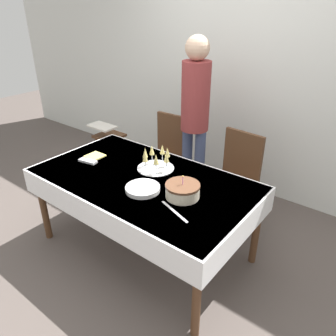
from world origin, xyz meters
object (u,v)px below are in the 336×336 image
(high_chair, at_px, (109,142))
(person_standing, at_px, (195,109))
(plate_stack_main, at_px, (143,189))
(dining_chair_far_right, at_px, (235,177))
(champagne_tray, at_px, (156,159))
(dining_chair_far_left, at_px, (167,155))
(birthday_cake, at_px, (183,190))

(high_chair, bearing_deg, person_standing, 9.07)
(plate_stack_main, distance_m, high_chair, 1.67)
(plate_stack_main, distance_m, person_standing, 1.16)
(dining_chair_far_right, bearing_deg, person_standing, 170.13)
(dining_chair_far_right, distance_m, champagne_tray, 0.83)
(dining_chair_far_right, distance_m, high_chair, 1.66)
(dining_chair_far_left, bearing_deg, high_chair, -174.24)
(dining_chair_far_right, distance_m, person_standing, 0.78)
(person_standing, bearing_deg, birthday_cake, -60.46)
(birthday_cake, distance_m, high_chair, 1.87)
(birthday_cake, bearing_deg, plate_stack_main, -157.88)
(birthday_cake, relative_size, champagne_tray, 0.81)
(dining_chair_far_right, xyz_separation_m, plate_stack_main, (-0.28, -0.99, 0.24))
(champagne_tray, distance_m, person_standing, 0.78)
(dining_chair_far_left, bearing_deg, plate_stack_main, -61.44)
(birthday_cake, bearing_deg, person_standing, 119.54)
(person_standing, xyz_separation_m, high_chair, (-1.12, -0.18, -0.58))
(dining_chair_far_right, bearing_deg, champagne_tray, -124.02)
(birthday_cake, bearing_deg, high_chair, 154.73)
(champagne_tray, height_order, person_standing, person_standing)
(dining_chair_far_left, distance_m, plate_stack_main, 1.15)
(birthday_cake, relative_size, plate_stack_main, 0.97)
(birthday_cake, xyz_separation_m, champagne_tray, (-0.44, 0.23, 0.04))
(dining_chair_far_right, height_order, high_chair, dining_chair_far_right)
(champagne_tray, xyz_separation_m, high_chair, (-1.23, 0.56, -0.34))
(person_standing, bearing_deg, champagne_tray, -81.78)
(champagne_tray, bearing_deg, birthday_cake, -27.55)
(high_chair, bearing_deg, birthday_cake, -25.27)
(birthday_cake, bearing_deg, champagne_tray, 152.45)
(champagne_tray, bearing_deg, person_standing, 98.22)
(birthday_cake, height_order, person_standing, person_standing)
(dining_chair_far_left, bearing_deg, birthday_cake, -46.63)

